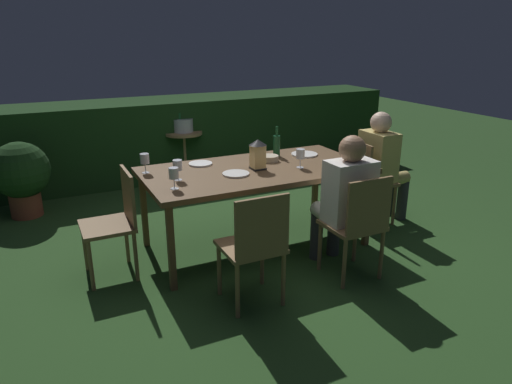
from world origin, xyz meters
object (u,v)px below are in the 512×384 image
Objects in this scene: person_in_mustard at (382,161)px; bowl_olives at (270,158)px; plate_b at (236,174)px; chair_head_near at (116,219)px; plate_c at (304,154)px; bowl_bread at (347,163)px; chair_side_left_a at (255,244)px; dining_table at (256,173)px; wine_glass_b at (177,166)px; person_in_cream at (344,196)px; lantern_centerpiece at (258,153)px; chair_side_left_b at (358,222)px; wine_glass_c at (300,155)px; potted_plant_by_hedge at (21,174)px; wine_glass_a at (145,160)px; ice_bucket at (183,124)px; green_bottle_on_table at (277,145)px; plate_a at (200,164)px; side_table at (184,149)px; wine_glass_d at (174,174)px; chair_head_far at (366,178)px.

person_in_mustard is 6.94× the size of bowl_olives.
person_in_mustard is at bearing 3.61° from plate_b.
plate_c is at bearing 6.32° from chair_head_near.
person_in_mustard is 8.99× the size of bowl_bread.
chair_side_left_a is 1.39m from bowl_bread.
person_in_mustard is 0.84m from plate_c.
person_in_mustard reaches higher than bowl_bread.
dining_table is 11.76× the size of wine_glass_b.
person_in_cream is 4.34× the size of lantern_centerpiece.
person_in_mustard is 4.47× the size of plate_c.
chair_side_left_b is 1.09m from plate_b.
person_in_mustard reaches higher than wine_glass_c.
plate_c is at bearing -31.27° from potted_plant_by_hedge.
person_in_mustard reaches higher than wine_glass_a.
ice_bucket reaches higher than wine_glass_a.
wine_glass_c is at bearing -81.99° from ice_bucket.
plate_c is at bearing -73.28° from ice_bucket.
wine_glass_b reaches higher than chair_side_left_b.
green_bottle_on_table is 1.72× the size of wine_glass_c.
dining_table is 0.27m from plate_b.
plate_a is 1.32m from bowl_bread.
chair_head_near is 3.79× the size of plate_b.
chair_head_near is 1.67m from green_bottle_on_table.
person_in_cream is 0.92m from plate_b.
dining_table is 2.28× the size of chair_side_left_a.
wine_glass_c is (0.36, -0.12, -0.03)m from lantern_centerpiece.
potted_plant_by_hedge is (-1.91, 1.75, -0.23)m from dining_table.
ice_bucket is at bearing 180.00° from side_table.
wine_glass_d is at bearing -108.84° from ice_bucket.
person_in_mustard is 1.32× the size of chair_head_near.
potted_plant_by_hedge is (-1.00, 1.47, -0.40)m from wine_glass_a.
chair_side_left_b is 3.15m from side_table.
dining_table is 0.52m from plate_a.
chair_side_left_b reaches higher than bowl_bread.
ice_bucket is (0.26, 2.32, 0.00)m from plate_b.
side_table is (0.03, 2.25, -0.46)m from lantern_centerpiece.
plate_b is (-0.69, 0.79, 0.27)m from chair_side_left_b.
chair_side_left_a is at bearing -60.60° from wine_glass_d.
lantern_centerpiece is 0.91× the size of green_bottle_on_table.
ice_bucket is at bearing 13.67° from potted_plant_by_hedge.
potted_plant_by_hedge is at bearing 139.95° from wine_glass_c.
wine_glass_c is at bearing 161.92° from bowl_bread.
person_in_cream is at bearing -138.41° from chair_head_far.
plate_a is (-1.84, 0.33, 0.12)m from person_in_mustard.
chair_side_left_a is at bearing -104.55° from plate_b.
ice_bucket is at bearing 98.23° from person_in_cream.
person_in_cream is 4.47× the size of plate_c.
chair_side_left_a is 3.28× the size of lantern_centerpiece.
person_in_mustard is 1.35m from chair_side_left_b.
plate_c is at bearing 18.26° from dining_table.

